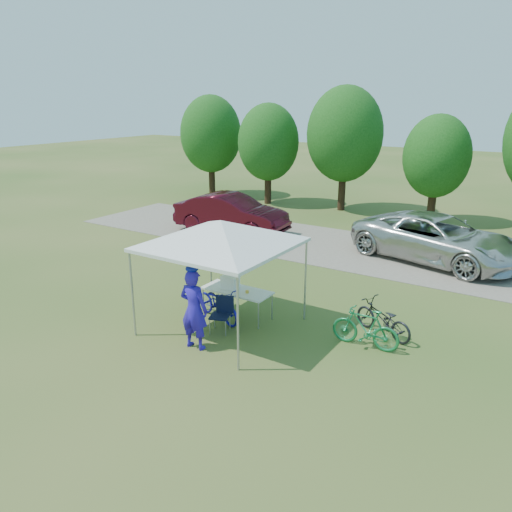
{
  "coord_description": "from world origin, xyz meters",
  "views": [
    {
      "loc": [
        6.79,
        -9.1,
        5.44
      ],
      "look_at": [
        -0.3,
        2.0,
        1.27
      ],
      "focal_mm": 35.0,
      "sensor_mm": 36.0,
      "label": 1
    }
  ],
  "objects_px": {
    "cyclist": "(194,309)",
    "bike_blue": "(218,303)",
    "cooler": "(230,282)",
    "minivan": "(437,238)",
    "bike_dark": "(383,319)",
    "bike_green": "(365,328)",
    "folding_table": "(237,291)",
    "folding_chair": "(222,311)",
    "sedan": "(231,213)"
  },
  "relations": [
    {
      "from": "folding_chair",
      "to": "sedan",
      "type": "height_order",
      "value": "sedan"
    },
    {
      "from": "cyclist",
      "to": "bike_blue",
      "type": "relative_size",
      "value": 1.12
    },
    {
      "from": "folding_table",
      "to": "cooler",
      "type": "xyz_separation_m",
      "value": [
        -0.21,
        0.0,
        0.21
      ]
    },
    {
      "from": "bike_blue",
      "to": "sedan",
      "type": "height_order",
      "value": "sedan"
    },
    {
      "from": "bike_green",
      "to": "minivan",
      "type": "relative_size",
      "value": 0.27
    },
    {
      "from": "bike_dark",
      "to": "sedan",
      "type": "xyz_separation_m",
      "value": [
        -8.63,
        5.96,
        0.39
      ]
    },
    {
      "from": "cooler",
      "to": "cyclist",
      "type": "bearing_deg",
      "value": -79.26
    },
    {
      "from": "folding_chair",
      "to": "bike_blue",
      "type": "relative_size",
      "value": 0.52
    },
    {
      "from": "folding_table",
      "to": "folding_chair",
      "type": "xyz_separation_m",
      "value": [
        0.16,
        -0.87,
        -0.19
      ]
    },
    {
      "from": "minivan",
      "to": "cooler",
      "type": "bearing_deg",
      "value": 169.98
    },
    {
      "from": "folding_table",
      "to": "cyclist",
      "type": "relative_size",
      "value": 0.97
    },
    {
      "from": "cooler",
      "to": "bike_dark",
      "type": "height_order",
      "value": "cooler"
    },
    {
      "from": "sedan",
      "to": "bike_blue",
      "type": "bearing_deg",
      "value": -152.06
    },
    {
      "from": "folding_chair",
      "to": "bike_green",
      "type": "bearing_deg",
      "value": -2.17
    },
    {
      "from": "folding_table",
      "to": "bike_dark",
      "type": "bearing_deg",
      "value": 15.34
    },
    {
      "from": "folding_table",
      "to": "cyclist",
      "type": "height_order",
      "value": "cyclist"
    },
    {
      "from": "cyclist",
      "to": "bike_dark",
      "type": "xyz_separation_m",
      "value": [
        3.39,
        2.88,
        -0.51
      ]
    },
    {
      "from": "cyclist",
      "to": "bike_blue",
      "type": "height_order",
      "value": "cyclist"
    },
    {
      "from": "bike_green",
      "to": "bike_dark",
      "type": "xyz_separation_m",
      "value": [
        0.14,
        0.78,
        -0.04
      ]
    },
    {
      "from": "cyclist",
      "to": "bike_dark",
      "type": "distance_m",
      "value": 4.48
    },
    {
      "from": "bike_dark",
      "to": "sedan",
      "type": "distance_m",
      "value": 10.49
    },
    {
      "from": "cyclist",
      "to": "bike_green",
      "type": "relative_size",
      "value": 1.2
    },
    {
      "from": "folding_chair",
      "to": "bike_green",
      "type": "relative_size",
      "value": 0.56
    },
    {
      "from": "folding_table",
      "to": "minivan",
      "type": "distance_m",
      "value": 8.19
    },
    {
      "from": "bike_dark",
      "to": "cooler",
      "type": "bearing_deg",
      "value": -53.6
    },
    {
      "from": "folding_table",
      "to": "sedan",
      "type": "distance_m",
      "value": 8.6
    },
    {
      "from": "folding_chair",
      "to": "sedan",
      "type": "bearing_deg",
      "value": 103.61
    },
    {
      "from": "folding_chair",
      "to": "bike_dark",
      "type": "xyz_separation_m",
      "value": [
        3.39,
        1.84,
        -0.09
      ]
    },
    {
      "from": "cyclist",
      "to": "folding_table",
      "type": "bearing_deg",
      "value": -89.68
    },
    {
      "from": "cooler",
      "to": "minivan",
      "type": "bearing_deg",
      "value": 65.75
    },
    {
      "from": "bike_dark",
      "to": "cyclist",
      "type": "bearing_deg",
      "value": -27.77
    },
    {
      "from": "folding_table",
      "to": "cyclist",
      "type": "distance_m",
      "value": 1.93
    },
    {
      "from": "folding_table",
      "to": "cooler",
      "type": "distance_m",
      "value": 0.29
    },
    {
      "from": "cooler",
      "to": "bike_green",
      "type": "height_order",
      "value": "cooler"
    },
    {
      "from": "cyclist",
      "to": "bike_green",
      "type": "bearing_deg",
      "value": -151.34
    },
    {
      "from": "bike_dark",
      "to": "sedan",
      "type": "bearing_deg",
      "value": -102.77
    },
    {
      "from": "folding_chair",
      "to": "minivan",
      "type": "relative_size",
      "value": 0.15
    },
    {
      "from": "bike_dark",
      "to": "bike_green",
      "type": "bearing_deg",
      "value": 11.49
    },
    {
      "from": "cooler",
      "to": "bike_green",
      "type": "distance_m",
      "value": 3.64
    },
    {
      "from": "cyclist",
      "to": "bike_blue",
      "type": "distance_m",
      "value": 1.65
    },
    {
      "from": "folding_chair",
      "to": "bike_green",
      "type": "height_order",
      "value": "bike_green"
    },
    {
      "from": "cooler",
      "to": "sedan",
      "type": "bearing_deg",
      "value": 125.07
    },
    {
      "from": "folding_table",
      "to": "folding_chair",
      "type": "relative_size",
      "value": 2.08
    },
    {
      "from": "cooler",
      "to": "bike_blue",
      "type": "height_order",
      "value": "cooler"
    },
    {
      "from": "cooler",
      "to": "folding_chair",
      "type": "bearing_deg",
      "value": -66.92
    },
    {
      "from": "bike_blue",
      "to": "sedan",
      "type": "relative_size",
      "value": 0.35
    },
    {
      "from": "bike_green",
      "to": "bike_dark",
      "type": "relative_size",
      "value": 0.96
    },
    {
      "from": "cooler",
      "to": "bike_blue",
      "type": "distance_m",
      "value": 0.63
    },
    {
      "from": "cooler",
      "to": "bike_dark",
      "type": "distance_m",
      "value": 3.91
    },
    {
      "from": "bike_green",
      "to": "cooler",
      "type": "bearing_deg",
      "value": -89.07
    }
  ]
}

